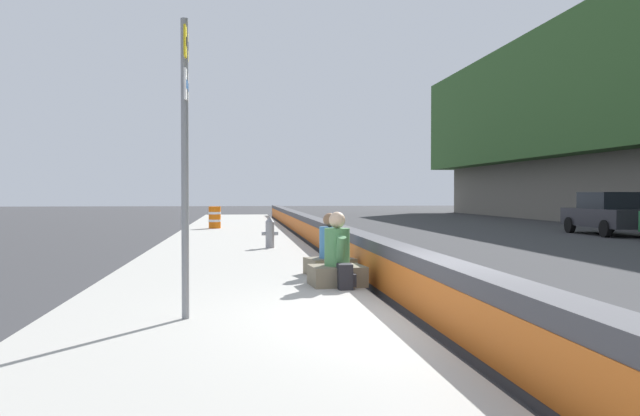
% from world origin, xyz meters
% --- Properties ---
extents(ground_plane, '(160.00, 160.00, 0.00)m').
position_xyz_m(ground_plane, '(0.00, 0.00, 0.00)').
color(ground_plane, '#353538').
rests_on(ground_plane, ground).
extents(sidewalk_strip, '(80.00, 4.40, 0.14)m').
position_xyz_m(sidewalk_strip, '(0.00, 2.65, 0.07)').
color(sidewalk_strip, '#A8A59E').
rests_on(sidewalk_strip, ground_plane).
extents(jersey_barrier, '(76.00, 0.45, 0.85)m').
position_xyz_m(jersey_barrier, '(0.00, 0.00, 0.42)').
color(jersey_barrier, '#47474C').
rests_on(jersey_barrier, ground_plane).
extents(route_sign_post, '(0.44, 0.09, 3.60)m').
position_xyz_m(route_sign_post, '(0.34, 3.08, 2.21)').
color(route_sign_post, gray).
rests_on(route_sign_post, sidewalk_strip).
extents(fire_hydrant, '(0.26, 0.46, 0.88)m').
position_xyz_m(fire_hydrant, '(10.56, 1.61, 0.59)').
color(fire_hydrant, gray).
rests_on(fire_hydrant, sidewalk_strip).
extents(seated_person_foreground, '(0.81, 0.93, 1.21)m').
position_xyz_m(seated_person_foreground, '(2.95, 0.85, 0.52)').
color(seated_person_foreground, '#706651').
rests_on(seated_person_foreground, sidewalk_strip).
extents(seated_person_middle, '(0.87, 0.96, 1.15)m').
position_xyz_m(seated_person_middle, '(4.40, 0.77, 0.50)').
color(seated_person_middle, '#706651').
rests_on(seated_person_middle, sidewalk_strip).
extents(backpack, '(0.32, 0.28, 0.40)m').
position_xyz_m(backpack, '(2.52, 0.78, 0.33)').
color(backpack, '#232328').
rests_on(backpack, sidewalk_strip).
extents(construction_barrel, '(0.54, 0.54, 0.95)m').
position_xyz_m(construction_barrel, '(21.17, 3.52, 0.62)').
color(construction_barrel, orange).
rests_on(construction_barrel, sidewalk_strip).
extents(parked_car_fourth, '(4.56, 2.07, 1.71)m').
position_xyz_m(parked_car_fourth, '(16.88, -12.14, 0.86)').
color(parked_car_fourth, '#28282D').
rests_on(parked_car_fourth, ground_plane).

